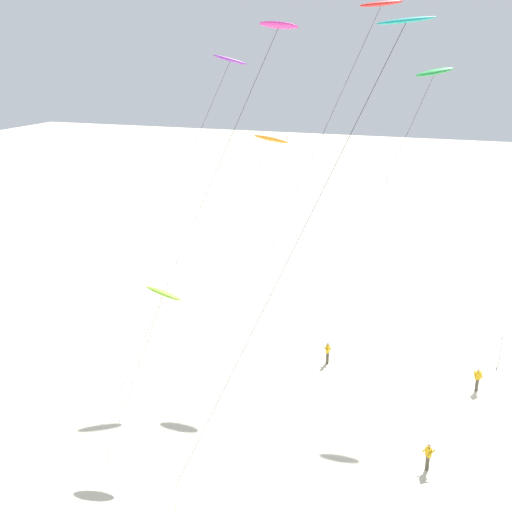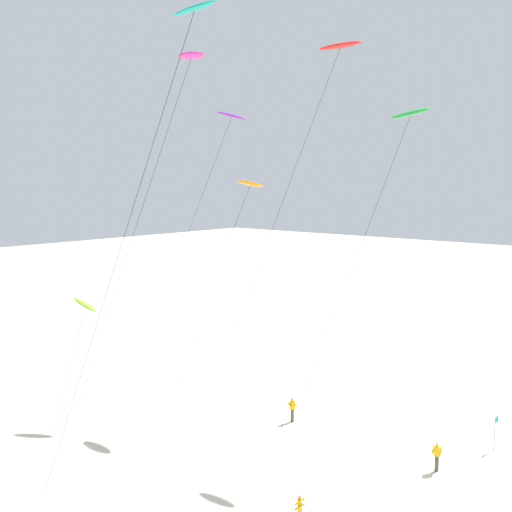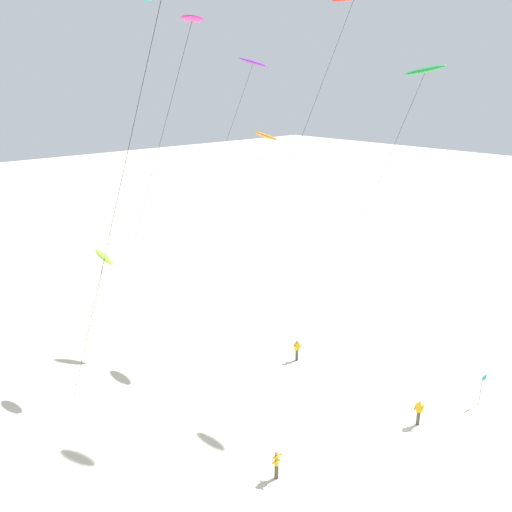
{
  "view_description": "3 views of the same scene",
  "coord_description": "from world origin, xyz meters",
  "px_view_note": "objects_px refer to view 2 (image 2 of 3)",
  "views": [
    {
      "loc": [
        -38.08,
        -0.84,
        21.99
      ],
      "look_at": [
        -3.7,
        11.37,
        9.66
      ],
      "focal_mm": 42.69,
      "sensor_mm": 36.0,
      "label": 1
    },
    {
      "loc": [
        -30.02,
        -16.07,
        16.2
      ],
      "look_at": [
        -1.83,
        7.98,
        11.68
      ],
      "focal_mm": 42.36,
      "sensor_mm": 36.0,
      "label": 2
    },
    {
      "loc": [
        -25.11,
        -16.95,
        19.99
      ],
      "look_at": [
        -0.75,
        9.64,
        8.27
      ],
      "focal_mm": 37.93,
      "sensor_mm": 36.0,
      "label": 3
    }
  ],
  "objects_px": {
    "kite_flyer_nearest": "(292,409)",
    "kite_flyer_furthest": "(300,511)",
    "kite_purple": "(230,120)",
    "kite_lime": "(85,306)",
    "kite_orange": "(249,186)",
    "kite_red": "(339,51)",
    "kite_teal": "(188,29)",
    "kite_flyer_middle": "(437,456)",
    "kite_green": "(409,117)",
    "marker_flag": "(496,427)",
    "kite_magenta": "(189,64)"
  },
  "relations": [
    {
      "from": "kite_flyer_nearest",
      "to": "kite_flyer_furthest",
      "type": "distance_m",
      "value": 12.8
    },
    {
      "from": "kite_purple",
      "to": "kite_flyer_nearest",
      "type": "bearing_deg",
      "value": -112.3
    },
    {
      "from": "kite_lime",
      "to": "kite_orange",
      "type": "bearing_deg",
      "value": -10.06
    },
    {
      "from": "kite_red",
      "to": "kite_teal",
      "type": "distance_m",
      "value": 16.64
    },
    {
      "from": "kite_purple",
      "to": "kite_flyer_middle",
      "type": "relative_size",
      "value": 13.08
    },
    {
      "from": "kite_green",
      "to": "kite_teal",
      "type": "bearing_deg",
      "value": 179.44
    },
    {
      "from": "kite_red",
      "to": "marker_flag",
      "type": "xyz_separation_m",
      "value": [
        2.49,
        -10.08,
        -23.05
      ]
    },
    {
      "from": "kite_green",
      "to": "kite_flyer_nearest",
      "type": "xyz_separation_m",
      "value": [
        -5.17,
        5.41,
        -19.53
      ]
    },
    {
      "from": "kite_red",
      "to": "kite_teal",
      "type": "relative_size",
      "value": 1.08
    },
    {
      "from": "kite_green",
      "to": "kite_orange",
      "type": "bearing_deg",
      "value": 110.08
    },
    {
      "from": "kite_green",
      "to": "kite_teal",
      "type": "relative_size",
      "value": 0.91
    },
    {
      "from": "kite_red",
      "to": "kite_teal",
      "type": "height_order",
      "value": "kite_red"
    },
    {
      "from": "kite_lime",
      "to": "marker_flag",
      "type": "height_order",
      "value": "kite_lime"
    },
    {
      "from": "kite_red",
      "to": "kite_purple",
      "type": "bearing_deg",
      "value": 81.21
    },
    {
      "from": "kite_red",
      "to": "kite_magenta",
      "type": "distance_m",
      "value": 10.32
    },
    {
      "from": "kite_orange",
      "to": "kite_lime",
      "type": "height_order",
      "value": "kite_orange"
    },
    {
      "from": "kite_flyer_middle",
      "to": "kite_flyer_furthest",
      "type": "bearing_deg",
      "value": 165.53
    },
    {
      "from": "kite_lime",
      "to": "kite_flyer_nearest",
      "type": "height_order",
      "value": "kite_lime"
    },
    {
      "from": "kite_lime",
      "to": "kite_flyer_middle",
      "type": "bearing_deg",
      "value": -58.64
    },
    {
      "from": "kite_green",
      "to": "kite_flyer_middle",
      "type": "bearing_deg",
      "value": -137.5
    },
    {
      "from": "kite_magenta",
      "to": "kite_flyer_middle",
      "type": "distance_m",
      "value": 26.18
    },
    {
      "from": "kite_teal",
      "to": "kite_orange",
      "type": "bearing_deg",
      "value": 33.51
    },
    {
      "from": "kite_lime",
      "to": "kite_magenta",
      "type": "height_order",
      "value": "kite_magenta"
    },
    {
      "from": "kite_purple",
      "to": "kite_magenta",
      "type": "xyz_separation_m",
      "value": [
        -11.13,
        -7.18,
        1.79
      ]
    },
    {
      "from": "kite_magenta",
      "to": "kite_flyer_nearest",
      "type": "height_order",
      "value": "kite_magenta"
    },
    {
      "from": "kite_teal",
      "to": "kite_magenta",
      "type": "height_order",
      "value": "kite_magenta"
    },
    {
      "from": "kite_flyer_nearest",
      "to": "kite_teal",
      "type": "bearing_deg",
      "value": -159.75
    },
    {
      "from": "kite_teal",
      "to": "kite_red",
      "type": "bearing_deg",
      "value": 11.45
    },
    {
      "from": "kite_teal",
      "to": "kite_flyer_nearest",
      "type": "distance_m",
      "value": 26.23
    },
    {
      "from": "kite_flyer_middle",
      "to": "marker_flag",
      "type": "height_order",
      "value": "marker_flag"
    },
    {
      "from": "kite_green",
      "to": "marker_flag",
      "type": "bearing_deg",
      "value": -95.63
    },
    {
      "from": "kite_lime",
      "to": "kite_purple",
      "type": "height_order",
      "value": "kite_purple"
    },
    {
      "from": "kite_flyer_furthest",
      "to": "kite_magenta",
      "type": "bearing_deg",
      "value": 75.21
    },
    {
      "from": "kite_orange",
      "to": "marker_flag",
      "type": "height_order",
      "value": "kite_orange"
    },
    {
      "from": "kite_green",
      "to": "kite_lime",
      "type": "height_order",
      "value": "kite_green"
    },
    {
      "from": "kite_flyer_furthest",
      "to": "kite_red",
      "type": "bearing_deg",
      "value": 26.66
    },
    {
      "from": "kite_orange",
      "to": "kite_flyer_nearest",
      "type": "height_order",
      "value": "kite_orange"
    },
    {
      "from": "kite_purple",
      "to": "kite_flyer_middle",
      "type": "bearing_deg",
      "value": -101.81
    },
    {
      "from": "kite_purple",
      "to": "kite_flyer_middle",
      "type": "distance_m",
      "value": 28.4
    },
    {
      "from": "kite_flyer_furthest",
      "to": "kite_teal",
      "type": "bearing_deg",
      "value": 146.21
    },
    {
      "from": "kite_red",
      "to": "kite_flyer_nearest",
      "type": "height_order",
      "value": "kite_red"
    },
    {
      "from": "kite_green",
      "to": "kite_purple",
      "type": "height_order",
      "value": "kite_purple"
    },
    {
      "from": "kite_flyer_nearest",
      "to": "kite_lime",
      "type": "bearing_deg",
      "value": 146.96
    },
    {
      "from": "kite_orange",
      "to": "kite_lime",
      "type": "distance_m",
      "value": 14.56
    },
    {
      "from": "kite_red",
      "to": "kite_flyer_nearest",
      "type": "bearing_deg",
      "value": 136.24
    },
    {
      "from": "kite_teal",
      "to": "kite_flyer_middle",
      "type": "xyz_separation_m",
      "value": [
        13.78,
        -5.26,
        -21.47
      ]
    },
    {
      "from": "kite_flyer_nearest",
      "to": "kite_flyer_middle",
      "type": "relative_size",
      "value": 1.0
    },
    {
      "from": "kite_red",
      "to": "marker_flag",
      "type": "bearing_deg",
      "value": -76.13
    },
    {
      "from": "kite_magenta",
      "to": "kite_teal",
      "type": "bearing_deg",
      "value": -133.36
    },
    {
      "from": "kite_red",
      "to": "kite_flyer_middle",
      "type": "relative_size",
      "value": 15.05
    }
  ]
}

